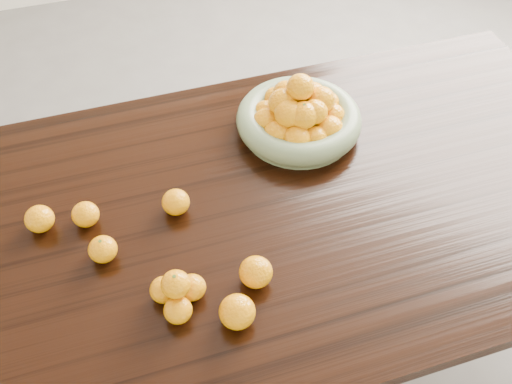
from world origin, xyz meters
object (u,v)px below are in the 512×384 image
object	(u,v)px
dining_table	(251,230)
orange_pyramid	(177,293)
loose_orange_0	(103,249)
fruit_bowl	(299,116)

from	to	relation	value
dining_table	orange_pyramid	size ratio (longest dim) A/B	16.71
dining_table	loose_orange_0	bearing A→B (deg)	-173.95
dining_table	fruit_bowl	size ratio (longest dim) A/B	5.82
dining_table	loose_orange_0	distance (m)	0.38
fruit_bowl	loose_orange_0	bearing A→B (deg)	-154.86
fruit_bowl	orange_pyramid	bearing A→B (deg)	-134.99
loose_orange_0	dining_table	bearing A→B (deg)	6.05
fruit_bowl	orange_pyramid	distance (m)	0.62
orange_pyramid	loose_orange_0	bearing A→B (deg)	129.07
fruit_bowl	loose_orange_0	world-z (taller)	fruit_bowl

